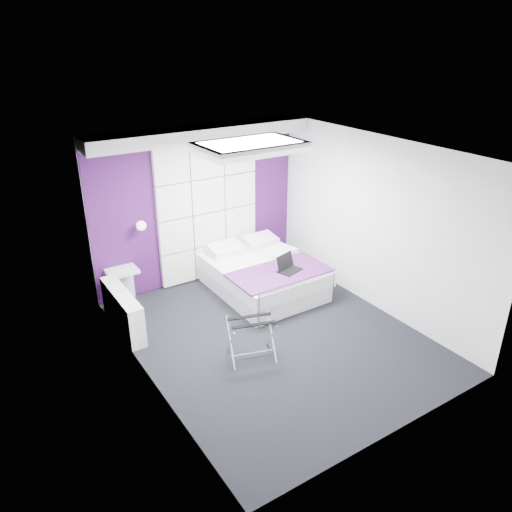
{
  "coord_description": "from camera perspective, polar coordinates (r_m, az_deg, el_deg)",
  "views": [
    {
      "loc": [
        -3.4,
        -4.82,
        3.9
      ],
      "look_at": [
        -0.07,
        0.35,
        1.11
      ],
      "focal_mm": 35.0,
      "sensor_mm": 36.0,
      "label": 1
    }
  ],
  "objects": [
    {
      "name": "floor",
      "position": [
        7.07,
        2.02,
        -9.11
      ],
      "size": [
        4.4,
        4.4,
        0.0
      ],
      "primitive_type": "plane",
      "color": "black",
      "rests_on": "ground"
    },
    {
      "name": "ceiling",
      "position": [
        6.04,
        2.39,
        11.92
      ],
      "size": [
        4.4,
        4.4,
        0.0
      ],
      "primitive_type": "plane",
      "rotation": [
        3.14,
        0.0,
        0.0
      ],
      "color": "white",
      "rests_on": "wall_back"
    },
    {
      "name": "wall_back",
      "position": [
        8.22,
        -6.63,
        5.77
      ],
      "size": [
        3.6,
        0.0,
        3.6
      ],
      "primitive_type": "plane",
      "rotation": [
        1.57,
        0.0,
        0.0
      ],
      "color": "silver",
      "rests_on": "floor"
    },
    {
      "name": "wall_left",
      "position": [
        5.71,
        -12.85,
        -3.4
      ],
      "size": [
        0.0,
        4.4,
        4.4
      ],
      "primitive_type": "plane",
      "rotation": [
        1.57,
        0.0,
        1.57
      ],
      "color": "silver",
      "rests_on": "floor"
    },
    {
      "name": "wall_right",
      "position": [
        7.55,
        13.5,
        3.54
      ],
      "size": [
        0.0,
        4.4,
        4.4
      ],
      "primitive_type": "plane",
      "rotation": [
        1.57,
        0.0,
        -1.57
      ],
      "color": "silver",
      "rests_on": "floor"
    },
    {
      "name": "accent_wall",
      "position": [
        8.21,
        -6.6,
        5.75
      ],
      "size": [
        3.58,
        0.02,
        2.58
      ],
      "primitive_type": "cube",
      "color": "#3F114B",
      "rests_on": "wall_back"
    },
    {
      "name": "soffit",
      "position": [
        7.71,
        -6.21,
        13.76
      ],
      "size": [
        3.58,
        0.5,
        0.2
      ],
      "primitive_type": "cube",
      "color": "silver",
      "rests_on": "wall_back"
    },
    {
      "name": "headboard",
      "position": [
        8.28,
        -5.47,
        5.0
      ],
      "size": [
        1.8,
        0.08,
        2.3
      ],
      "primitive_type": null,
      "color": "silver",
      "rests_on": "wall_back"
    },
    {
      "name": "skylight",
      "position": [
        6.54,
        -0.7,
        12.46
      ],
      "size": [
        1.36,
        0.86,
        0.12
      ],
      "primitive_type": null,
      "color": "white",
      "rests_on": "ceiling"
    },
    {
      "name": "wall_lamp",
      "position": [
        7.75,
        -13.09,
        3.48
      ],
      "size": [
        0.15,
        0.15,
        0.15
      ],
      "primitive_type": "sphere",
      "color": "white",
      "rests_on": "wall_back"
    },
    {
      "name": "radiator",
      "position": [
        7.3,
        -14.99,
        -6.08
      ],
      "size": [
        0.22,
        1.2,
        0.6
      ],
      "primitive_type": "cube",
      "color": "silver",
      "rests_on": "floor"
    },
    {
      "name": "bed",
      "position": [
        8.11,
        0.82,
        -2.19
      ],
      "size": [
        1.54,
        1.85,
        0.66
      ],
      "color": "silver",
      "rests_on": "floor"
    },
    {
      "name": "nightstand",
      "position": [
        7.87,
        -15.07,
        -1.66
      ],
      "size": [
        0.46,
        0.36,
        0.05
      ],
      "primitive_type": "cube",
      "color": "silver",
      "rests_on": "wall_back"
    },
    {
      "name": "luggage_rack",
      "position": [
        6.5,
        -0.51,
        -9.45
      ],
      "size": [
        0.57,
        0.42,
        0.56
      ],
      "rotation": [
        0.0,
        0.0,
        -0.3
      ],
      "color": "silver",
      "rests_on": "floor"
    },
    {
      "name": "laptop",
      "position": [
        7.71,
        3.67,
        -1.19
      ],
      "size": [
        0.36,
        0.26,
        0.26
      ],
      "rotation": [
        0.0,
        0.0,
        0.3
      ],
      "color": "black",
      "rests_on": "bed"
    }
  ]
}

